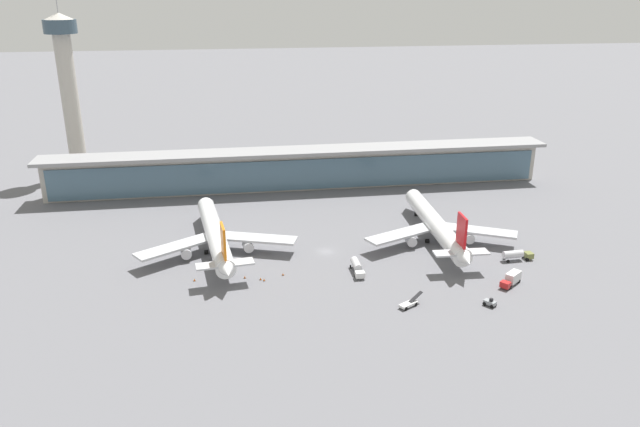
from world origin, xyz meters
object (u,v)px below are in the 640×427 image
service_truck_near_nose_olive (516,255)px  service_truck_by_tail_white (357,267)px  service_truck_on_taxiway_white (409,304)px  safety_cone_echo (264,280)px  safety_cone_alpha (245,277)px  safety_cone_delta (261,279)px  control_tower (68,82)px  airliner_left_stand (215,235)px  service_truck_mid_apron_red (512,278)px  airliner_centre_stand (436,225)px  safety_cone_charlie (283,274)px  safety_cone_bravo (194,280)px  service_truck_under_wing_grey (490,303)px

service_truck_near_nose_olive → service_truck_by_tail_white: (-44.93, -0.83, 0.00)m
service_truck_on_taxiway_white → safety_cone_echo: (-32.83, 18.78, -0.49)m
service_truck_near_nose_olive → safety_cone_echo: (-69.47, -1.97, -1.39)m
safety_cone_alpha → safety_cone_echo: same height
safety_cone_alpha → safety_cone_delta: size_ratio=1.00×
control_tower → safety_cone_delta: 128.75m
airliner_left_stand → service_truck_near_nose_olive: (81.66, -19.07, -3.24)m
service_truck_near_nose_olive → service_truck_mid_apron_red: size_ratio=1.22×
airliner_centre_stand → service_truck_on_taxiway_white: 42.34m
service_truck_near_nose_olive → airliner_centre_stand: bearing=136.1°
control_tower → safety_cone_charlie: size_ratio=95.34×
service_truck_by_tail_white → safety_cone_delta: bearing=-179.0°
safety_cone_charlie → service_truck_near_nose_olive: bearing=-0.4°
service_truck_by_tail_white → safety_cone_charlie: service_truck_by_tail_white is taller
safety_cone_alpha → service_truck_by_tail_white: bearing=-2.2°
airliner_left_stand → control_tower: control_tower is taller
control_tower → airliner_centre_stand: bearing=-36.4°
service_truck_on_taxiway_white → safety_cone_delta: bearing=150.0°
service_truck_on_taxiway_white → safety_cone_echo: 37.82m
service_truck_by_tail_white → safety_cone_delta: (-25.39, -0.44, -1.39)m
service_truck_mid_apron_red → safety_cone_delta: service_truck_mid_apron_red is taller
safety_cone_delta → airliner_left_stand: bearing=119.1°
service_truck_near_nose_olive → safety_cone_delta: (-70.32, -1.28, -1.39)m
safety_cone_bravo → safety_cone_delta: 16.92m
control_tower → safety_cone_echo: bearing=-58.1°
airliner_centre_stand → service_truck_under_wing_grey: 40.29m
safety_cone_charlie → safety_cone_delta: bearing=-163.4°
service_truck_near_nose_olive → safety_cone_echo: 69.51m
service_truck_mid_apron_red → service_truck_on_taxiway_white: service_truck_mid_apron_red is taller
service_truck_on_taxiway_white → safety_cone_delta: 38.91m
service_truck_by_tail_white → safety_cone_echo: service_truck_by_tail_white is taller
service_truck_under_wing_grey → service_truck_mid_apron_red: 13.88m
service_truck_near_nose_olive → safety_cone_echo: bearing=-178.4°
service_truck_on_taxiway_white → safety_cone_alpha: service_truck_on_taxiway_white is taller
airliner_centre_stand → control_tower: (-117.90, 87.02, 31.52)m
safety_cone_alpha → safety_cone_delta: bearing=-21.7°
service_truck_under_wing_grey → safety_cone_delta: size_ratio=4.73×
control_tower → safety_cone_alpha: size_ratio=95.34×
safety_cone_delta → service_truck_under_wing_grey: bearing=-22.7°
service_truck_under_wing_grey → safety_cone_echo: service_truck_under_wing_grey is taller
service_truck_by_tail_white → safety_cone_delta: size_ratio=12.29×
safety_cone_bravo → safety_cone_delta: same height
service_truck_under_wing_grey → safety_cone_alpha: service_truck_under_wing_grey is taller
safety_cone_alpha → safety_cone_delta: 4.29m
safety_cone_echo → safety_cone_charlie: bearing=25.9°
safety_cone_bravo → service_truck_under_wing_grey: bearing=-19.1°
safety_cone_bravo → control_tower: bearing=115.1°
service_truck_mid_apron_red → safety_cone_echo: 62.80m
airliner_left_stand → airliner_centre_stand: 64.25m
service_truck_near_nose_olive → service_truck_under_wing_grey: size_ratio=2.63×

